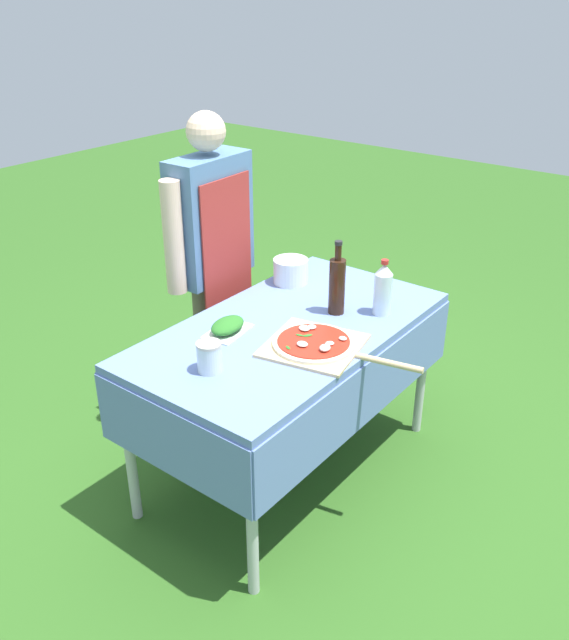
% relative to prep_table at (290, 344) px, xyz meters
% --- Properties ---
extents(ground_plane, '(12.00, 12.00, 0.00)m').
position_rel_prep_table_xyz_m(ground_plane, '(0.00, 0.00, -0.65)').
color(ground_plane, '#2D5B1E').
extents(prep_table, '(1.38, 0.76, 0.73)m').
position_rel_prep_table_xyz_m(prep_table, '(0.00, 0.00, 0.00)').
color(prep_table, '#607AB7').
rests_on(prep_table, ground).
extents(person_cook, '(0.56, 0.19, 1.50)m').
position_rel_prep_table_xyz_m(person_cook, '(0.16, 0.57, 0.24)').
color(person_cook, '#70604C').
rests_on(person_cook, ground).
extents(pizza_on_peel, '(0.41, 0.63, 0.06)m').
position_rel_prep_table_xyz_m(pizza_on_peel, '(-0.08, -0.19, 0.10)').
color(pizza_on_peel, '#D1B27F').
rests_on(pizza_on_peel, prep_table).
extents(oil_bottle, '(0.07, 0.07, 0.32)m').
position_rel_prep_table_xyz_m(oil_bottle, '(0.22, -0.08, 0.21)').
color(oil_bottle, black).
rests_on(oil_bottle, prep_table).
extents(water_bottle, '(0.08, 0.08, 0.24)m').
position_rel_prep_table_xyz_m(water_bottle, '(0.33, -0.24, 0.20)').
color(water_bottle, silver).
rests_on(water_bottle, prep_table).
extents(herb_container, '(0.22, 0.16, 0.05)m').
position_rel_prep_table_xyz_m(herb_container, '(-0.19, 0.16, 0.11)').
color(herb_container, silver).
rests_on(herb_container, prep_table).
extents(mixing_tub, '(0.16, 0.16, 0.11)m').
position_rel_prep_table_xyz_m(mixing_tub, '(0.35, 0.26, 0.14)').
color(mixing_tub, silver).
rests_on(mixing_tub, prep_table).
extents(sauce_jar, '(0.09, 0.09, 0.11)m').
position_rel_prep_table_xyz_m(sauce_jar, '(-0.45, 0.01, 0.13)').
color(sauce_jar, silver).
rests_on(sauce_jar, prep_table).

